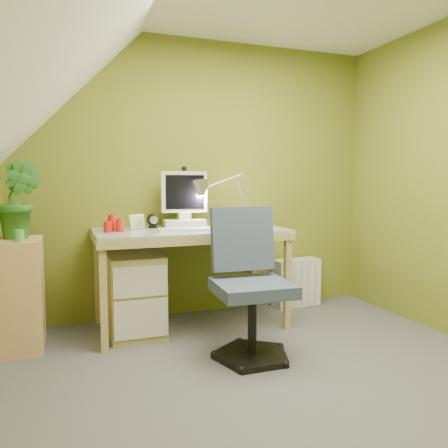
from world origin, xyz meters
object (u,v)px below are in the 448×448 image
object	(u,v)px
desk_lamp	(235,189)
task_chair	(252,285)
monitor	(184,195)
side_ledge	(21,294)
potted_plant	(19,200)
desk	(190,278)
radiator	(296,282)

from	to	relation	value
desk_lamp	task_chair	bearing A→B (deg)	-117.54
monitor	side_ledge	size ratio (longest dim) A/B	0.69
potted_plant	desk	bearing A→B (deg)	0.85
task_chair	potted_plant	bearing A→B (deg)	155.00
monitor	radiator	xyz separation A→B (m)	(1.09, 0.05, -0.84)
radiator	desk_lamp	bearing A→B (deg)	179.05
desk	side_ledge	distance (m)	1.24
task_chair	side_ledge	bearing A→B (deg)	156.73
desk	potted_plant	world-z (taller)	potted_plant
desk_lamp	side_ledge	bearing A→B (deg)	174.83
desk_lamp	side_ledge	distance (m)	1.86
desk_lamp	potted_plant	world-z (taller)	desk_lamp
radiator	monitor	bearing A→B (deg)	177.22
side_ledge	task_chair	world-z (taller)	task_chair
desk_lamp	desk	bearing A→B (deg)	-171.72
desk	radiator	xyz separation A→B (m)	(1.09, 0.23, -0.18)
desk_lamp	side_ledge	world-z (taller)	desk_lamp
desk	side_ledge	size ratio (longest dim) A/B	1.92
monitor	desk	bearing A→B (deg)	-85.29
side_ledge	monitor	bearing A→B (deg)	11.30
desk_lamp	radiator	bearing A→B (deg)	-9.08
desk	task_chair	world-z (taller)	task_chair
side_ledge	potted_plant	bearing A→B (deg)	79.36
potted_plant	task_chair	xyz separation A→B (m)	(1.45, -0.76, -0.55)
potted_plant	task_chair	world-z (taller)	potted_plant
task_chair	radiator	xyz separation A→B (m)	(0.88, 1.00, -0.27)
monitor	side_ledge	distance (m)	1.44
side_ledge	potted_plant	world-z (taller)	potted_plant
potted_plant	task_chair	size ratio (longest dim) A/B	0.55
monitor	desk_lamp	bearing A→B (deg)	4.71
potted_plant	radiator	distance (m)	2.48
monitor	task_chair	size ratio (longest dim) A/B	0.54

